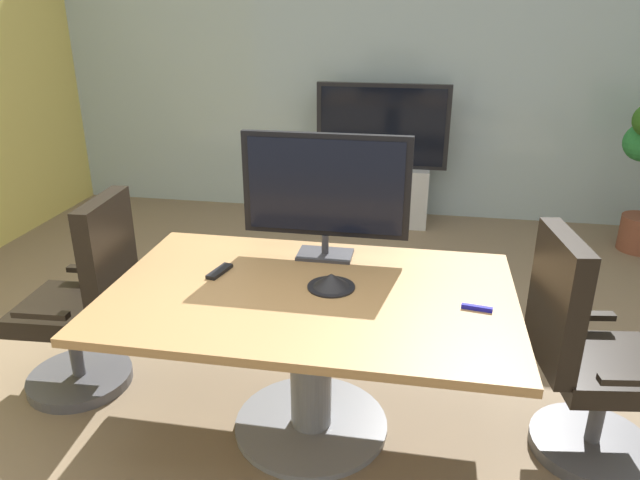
# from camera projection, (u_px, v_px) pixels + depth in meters

# --- Properties ---
(ground_plane) EXTENTS (7.56, 7.56, 0.00)m
(ground_plane) POSITION_uv_depth(u_px,v_px,m) (297.00, 411.00, 3.08)
(ground_plane) COLOR #7A664C
(wall_back_glass_partition) EXTENTS (6.09, 0.10, 2.91)m
(wall_back_glass_partition) POSITION_uv_depth(u_px,v_px,m) (369.00, 62.00, 5.52)
(wall_back_glass_partition) COLOR #9EB2B7
(wall_back_glass_partition) RESTS_ON ground
(conference_table) EXTENTS (1.84, 1.17, 0.76)m
(conference_table) POSITION_uv_depth(u_px,v_px,m) (311.00, 329.00, 2.76)
(conference_table) COLOR olive
(conference_table) RESTS_ON ground
(office_chair_left) EXTENTS (0.61, 0.59, 1.09)m
(office_chair_left) POSITION_uv_depth(u_px,v_px,m) (86.00, 312.00, 3.12)
(office_chair_left) COLOR #4C4C51
(office_chair_left) RESTS_ON ground
(office_chair_right) EXTENTS (0.62, 0.60, 1.09)m
(office_chair_right) POSITION_uv_depth(u_px,v_px,m) (585.00, 368.00, 2.64)
(office_chair_right) COLOR #4C4C51
(office_chair_right) RESTS_ON ground
(tv_monitor) EXTENTS (0.84, 0.18, 0.64)m
(tv_monitor) POSITION_uv_depth(u_px,v_px,m) (326.00, 189.00, 2.92)
(tv_monitor) COLOR #333338
(tv_monitor) RESTS_ON conference_table
(wall_display_unit) EXTENTS (1.20, 0.36, 1.31)m
(wall_display_unit) POSITION_uv_depth(u_px,v_px,m) (380.00, 178.00, 5.55)
(wall_display_unit) COLOR #B7BABC
(wall_display_unit) RESTS_ON ground
(conference_phone) EXTENTS (0.22, 0.22, 0.07)m
(conference_phone) POSITION_uv_depth(u_px,v_px,m) (331.00, 281.00, 2.70)
(conference_phone) COLOR black
(conference_phone) RESTS_ON conference_table
(remote_control) EXTENTS (0.09, 0.18, 0.02)m
(remote_control) POSITION_uv_depth(u_px,v_px,m) (220.00, 271.00, 2.86)
(remote_control) COLOR black
(remote_control) RESTS_ON conference_table
(whiteboard_marker) EXTENTS (0.13, 0.04, 0.02)m
(whiteboard_marker) POSITION_uv_depth(u_px,v_px,m) (477.00, 308.00, 2.51)
(whiteboard_marker) COLOR #1919A5
(whiteboard_marker) RESTS_ON conference_table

